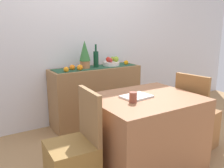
% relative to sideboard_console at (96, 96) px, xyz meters
% --- Properties ---
extents(ground_plane, '(6.40, 6.40, 0.02)m').
position_rel_sideboard_console_xyz_m(ground_plane, '(-0.07, -0.92, -0.43)').
color(ground_plane, '#A07A50').
rests_on(ground_plane, ground).
extents(room_wall_rear, '(6.40, 0.06, 2.70)m').
position_rel_sideboard_console_xyz_m(room_wall_rear, '(-0.07, 0.26, 0.93)').
color(room_wall_rear, silver).
rests_on(room_wall_rear, ground).
extents(sideboard_console, '(1.30, 0.42, 0.83)m').
position_rel_sideboard_console_xyz_m(sideboard_console, '(0.00, 0.00, 0.00)').
color(sideboard_console, olive).
rests_on(sideboard_console, ground).
extents(table_runner, '(1.22, 0.32, 0.01)m').
position_rel_sideboard_console_xyz_m(table_runner, '(0.00, 0.00, 0.42)').
color(table_runner, '#234A33').
rests_on(table_runner, sideboard_console).
extents(fruit_bowl, '(0.24, 0.24, 0.06)m').
position_rel_sideboard_console_xyz_m(fruit_bowl, '(0.26, 0.00, 0.45)').
color(fruit_bowl, white).
rests_on(fruit_bowl, table_runner).
extents(apple_left, '(0.08, 0.08, 0.08)m').
position_rel_sideboard_console_xyz_m(apple_left, '(0.32, -0.04, 0.52)').
color(apple_left, '#8AB12F').
rests_on(apple_left, fruit_bowl).
extents(apple_center, '(0.07, 0.07, 0.07)m').
position_rel_sideboard_console_xyz_m(apple_center, '(0.22, 0.02, 0.51)').
color(apple_center, red).
rests_on(apple_center, fruit_bowl).
extents(apple_upper, '(0.07, 0.07, 0.07)m').
position_rel_sideboard_console_xyz_m(apple_upper, '(0.32, 0.06, 0.51)').
color(apple_upper, '#87AF33').
rests_on(apple_upper, fruit_bowl).
extents(apple_front, '(0.06, 0.06, 0.06)m').
position_rel_sideboard_console_xyz_m(apple_front, '(0.22, -0.05, 0.51)').
color(apple_front, red).
rests_on(apple_front, fruit_bowl).
extents(wine_bottle, '(0.07, 0.07, 0.33)m').
position_rel_sideboard_console_xyz_m(wine_bottle, '(0.01, -0.00, 0.54)').
color(wine_bottle, '#0F3B22').
rests_on(wine_bottle, sideboard_console).
extents(potted_plant, '(0.15, 0.15, 0.38)m').
position_rel_sideboard_console_xyz_m(potted_plant, '(-0.16, 0.00, 0.62)').
color(potted_plant, '#B27447').
rests_on(potted_plant, sideboard_console).
extents(orange_loose_mid, '(0.07, 0.07, 0.07)m').
position_rel_sideboard_console_xyz_m(orange_loose_mid, '(0.50, -0.03, 0.45)').
color(orange_loose_mid, orange).
rests_on(orange_loose_mid, sideboard_console).
extents(orange_loose_near_bowl, '(0.08, 0.08, 0.08)m').
position_rel_sideboard_console_xyz_m(orange_loose_near_bowl, '(-0.29, -0.10, 0.46)').
color(orange_loose_near_bowl, orange).
rests_on(orange_loose_near_bowl, sideboard_console).
extents(orange_loose_end, '(0.07, 0.07, 0.07)m').
position_rel_sideboard_console_xyz_m(orange_loose_end, '(-0.48, -0.11, 0.45)').
color(orange_loose_end, orange).
rests_on(orange_loose_end, sideboard_console).
extents(orange_loose_far, '(0.07, 0.07, 0.07)m').
position_rel_sideboard_console_xyz_m(orange_loose_far, '(-0.36, -0.03, 0.45)').
color(orange_loose_far, orange).
rests_on(orange_loose_far, sideboard_console).
extents(dining_table, '(1.03, 0.84, 0.74)m').
position_rel_sideboard_console_xyz_m(dining_table, '(-0.12, -1.27, -0.05)').
color(dining_table, '#9C6542').
rests_on(dining_table, ground).
extents(open_book, '(0.30, 0.24, 0.02)m').
position_rel_sideboard_console_xyz_m(open_book, '(-0.21, -1.23, 0.33)').
color(open_book, white).
rests_on(open_book, dining_table).
extents(coffee_cup, '(0.07, 0.07, 0.10)m').
position_rel_sideboard_console_xyz_m(coffee_cup, '(-0.33, -1.34, 0.37)').
color(coffee_cup, brown).
rests_on(coffee_cup, dining_table).
extents(chair_near_window, '(0.42, 0.42, 0.90)m').
position_rel_sideboard_console_xyz_m(chair_near_window, '(-0.90, -1.27, -0.15)').
color(chair_near_window, olive).
rests_on(chair_near_window, ground).
extents(chair_by_corner, '(0.47, 0.47, 0.90)m').
position_rel_sideboard_console_xyz_m(chair_by_corner, '(0.66, -1.28, -0.15)').
color(chair_by_corner, '#986338').
rests_on(chair_by_corner, ground).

